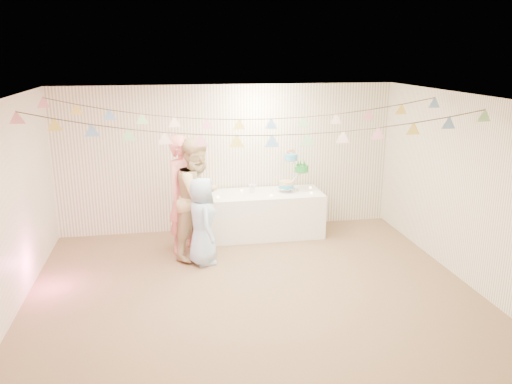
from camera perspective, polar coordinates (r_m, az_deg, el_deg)
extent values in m
plane|color=brown|center=(6.99, -0.47, -10.98)|extent=(6.00, 6.00, 0.00)
plane|color=white|center=(6.26, -0.52, 10.76)|extent=(6.00, 6.00, 0.00)
plane|color=white|center=(8.91, -3.20, 3.82)|extent=(6.00, 6.00, 0.00)
plane|color=white|center=(4.23, 5.29, -10.30)|extent=(6.00, 6.00, 0.00)
plane|color=white|center=(6.72, -26.63, -1.93)|extent=(5.00, 5.00, 0.00)
plane|color=white|center=(7.59, 22.44, 0.48)|extent=(5.00, 5.00, 0.00)
cube|color=white|center=(8.78, 0.79, -2.53)|extent=(2.06, 0.82, 0.77)
cylinder|color=white|center=(8.53, -3.28, -0.48)|extent=(0.31, 0.31, 0.02)
imported|color=#E77979|center=(8.00, -8.22, -0.29)|extent=(0.79, 0.83, 1.90)
imported|color=tan|center=(7.79, -6.56, -0.68)|extent=(1.14, 1.17, 1.90)
imported|color=#A3C2E7|center=(7.58, -6.17, -3.34)|extent=(0.53, 0.72, 1.35)
cylinder|color=#FFD88C|center=(8.41, -4.36, -0.55)|extent=(0.04, 0.04, 0.03)
cylinder|color=#FFD88C|center=(8.77, -1.66, 0.20)|extent=(0.04, 0.04, 0.03)
cylinder|color=#FFD88C|center=(8.47, 1.75, -0.38)|extent=(0.04, 0.04, 0.03)
cylinder|color=#FFD88C|center=(8.94, 2.74, 0.48)|extent=(0.04, 0.04, 0.03)
cylinder|color=#FFD88C|center=(8.68, 6.35, -0.07)|extent=(0.04, 0.04, 0.03)
cylinder|color=#FFD88C|center=(9.01, 6.25, 0.53)|extent=(0.04, 0.04, 0.03)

